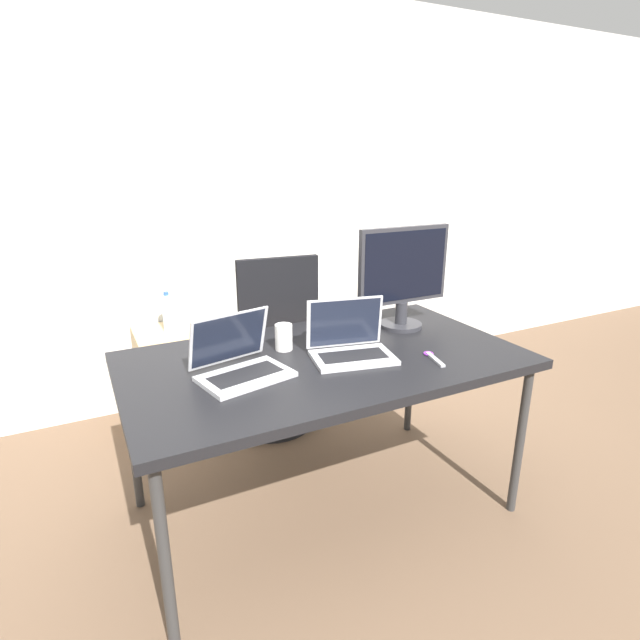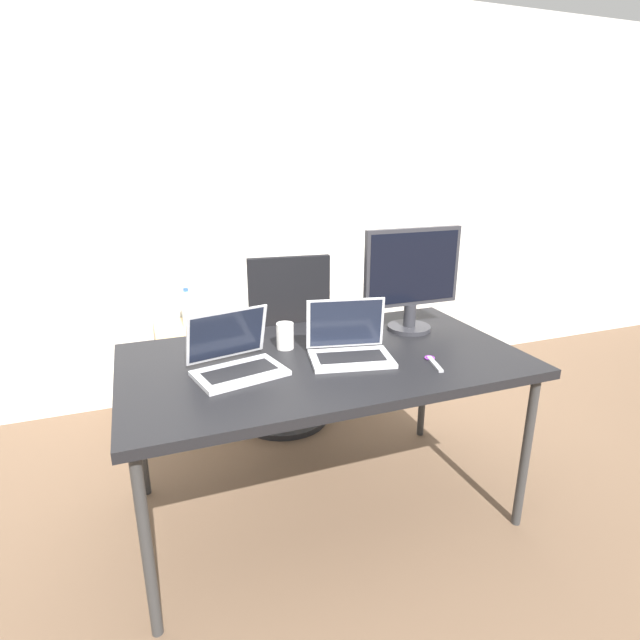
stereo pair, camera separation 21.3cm
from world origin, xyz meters
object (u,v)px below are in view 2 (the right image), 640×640
object	(u,v)px
cabinet_right	(344,347)
coffee_cup_brown	(324,330)
monitor	(412,278)
office_chair	(285,362)
coffee_cup_white	(285,336)
cabinet_left	(193,369)
water_bottle	(187,308)
laptop_left	(349,346)
laptop_right	(235,360)

from	to	relation	value
cabinet_right	coffee_cup_brown	xyz separation A→B (m)	(-0.56, -1.03, 0.54)
cabinet_right	monitor	distance (m)	1.28
office_chair	monitor	xyz separation A→B (m)	(0.46, -0.64, 0.62)
cabinet_right	coffee_cup_white	xyz separation A→B (m)	(-0.75, -1.06, 0.54)
monitor	cabinet_left	bearing A→B (deg)	132.96
water_bottle	laptop_left	world-z (taller)	laptop_left
monitor	coffee_cup_white	xyz separation A→B (m)	(-0.65, -0.03, -0.20)
monitor	coffee_cup_brown	world-z (taller)	monitor
laptop_left	water_bottle	bearing A→B (deg)	113.12
cabinet_left	laptop_left	bearing A→B (deg)	-66.84
cabinet_right	laptop_right	distance (m)	1.68
office_chair	laptop_left	size ratio (longest dim) A/B	2.88
cabinet_left	water_bottle	bearing A→B (deg)	90.00
laptop_right	coffee_cup_brown	bearing A→B (deg)	23.35
water_bottle	cabinet_left	bearing A→B (deg)	-90.00
water_bottle	laptop_right	distance (m)	1.24
coffee_cup_white	cabinet_right	bearing A→B (deg)	54.58
coffee_cup_brown	cabinet_right	bearing A→B (deg)	61.74
laptop_right	coffee_cup_brown	size ratio (longest dim) A/B	3.52
office_chair	laptop_left	world-z (taller)	office_chair
office_chair	cabinet_right	xyz separation A→B (m)	(0.56, 0.39, -0.12)
water_bottle	laptop_right	xyz separation A→B (m)	(0.06, -1.23, 0.13)
cabinet_right	coffee_cup_brown	size ratio (longest dim) A/B	5.34
laptop_right	coffee_cup_white	size ratio (longest dim) A/B	3.28
cabinet_right	coffee_cup_white	bearing A→B (deg)	-125.42
office_chair	laptop_right	distance (m)	1.03
water_bottle	coffee_cup_brown	xyz separation A→B (m)	(0.51, -1.03, 0.13)
cabinet_right	coffee_cup_white	world-z (taller)	coffee_cup_white
coffee_cup_white	water_bottle	bearing A→B (deg)	106.54
cabinet_right	laptop_right	bearing A→B (deg)	-129.40
office_chair	laptop_right	xyz separation A→B (m)	(-0.45, -0.84, 0.41)
cabinet_left	laptop_left	xyz separation A→B (m)	(0.54, -1.26, 0.54)
monitor	coffee_cup_brown	bearing A→B (deg)	-179.97
office_chair	monitor	distance (m)	1.00
water_bottle	cabinet_right	bearing A→B (deg)	-0.12
office_chair	laptop_right	world-z (taller)	office_chair
water_bottle	monitor	xyz separation A→B (m)	(0.96, -1.03, 0.34)
cabinet_right	coffee_cup_white	distance (m)	1.41
cabinet_left	monitor	world-z (taller)	monitor
cabinet_left	laptop_left	size ratio (longest dim) A/B	1.53
cabinet_left	laptop_left	world-z (taller)	laptop_left
laptop_right	office_chair	bearing A→B (deg)	61.89
laptop_right	cabinet_right	bearing A→B (deg)	50.60
cabinet_left	water_bottle	size ratio (longest dim) A/B	2.36
cabinet_left	water_bottle	world-z (taller)	water_bottle
monitor	coffee_cup_white	distance (m)	0.68
coffee_cup_brown	office_chair	bearing A→B (deg)	90.68
laptop_left	laptop_right	xyz separation A→B (m)	(-0.48, 0.03, -0.00)
coffee_cup_brown	coffee_cup_white	bearing A→B (deg)	-172.76
coffee_cup_brown	cabinet_left	bearing A→B (deg)	116.37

